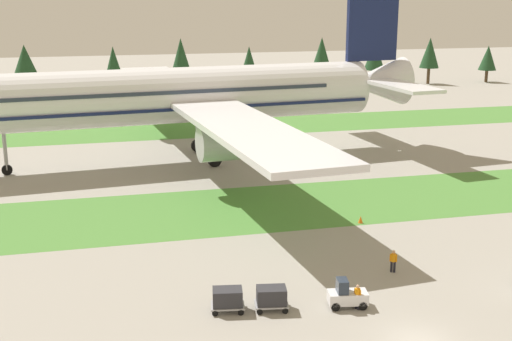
% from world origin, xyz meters
% --- Properties ---
extents(ground_plane, '(400.00, 400.00, 0.00)m').
position_xyz_m(ground_plane, '(0.00, 0.00, 0.00)').
color(ground_plane, gray).
extents(grass_strip_near, '(320.00, 14.57, 0.01)m').
position_xyz_m(grass_strip_near, '(0.00, 27.71, 0.00)').
color(grass_strip_near, '#4C8438').
rests_on(grass_strip_near, ground).
extents(grass_strip_far, '(320.00, 14.57, 0.01)m').
position_xyz_m(grass_strip_far, '(0.00, 68.85, 0.00)').
color(grass_strip_far, '#4C8438').
rests_on(grass_strip_far, ground).
extents(airliner, '(60.08, 74.25, 23.04)m').
position_xyz_m(airliner, '(-7.01, 48.43, 8.26)').
color(airliner, white).
rests_on(airliner, ground).
extents(baggage_tug, '(2.78, 1.70, 1.97)m').
position_xyz_m(baggage_tug, '(-2.52, 5.31, 0.81)').
color(baggage_tug, silver).
rests_on(baggage_tug, ground).
extents(cargo_dolly_lead, '(2.41, 1.84, 1.55)m').
position_xyz_m(cargo_dolly_lead, '(-7.48, 6.12, 0.92)').
color(cargo_dolly_lead, '#A3A3A8').
rests_on(cargo_dolly_lead, ground).
extents(cargo_dolly_second, '(2.41, 1.84, 1.55)m').
position_xyz_m(cargo_dolly_second, '(-10.34, 6.59, 0.92)').
color(cargo_dolly_second, '#A3A3A8').
rests_on(cargo_dolly_second, ground).
extents(ground_crew_marshaller, '(0.36, 0.50, 1.74)m').
position_xyz_m(ground_crew_marshaller, '(-1.95, 4.82, 0.95)').
color(ground_crew_marshaller, black).
rests_on(ground_crew_marshaller, ground).
extents(ground_crew_loader, '(0.50, 0.36, 1.74)m').
position_xyz_m(ground_crew_loader, '(2.98, 9.95, 0.95)').
color(ground_crew_loader, black).
rests_on(ground_crew_loader, ground).
extents(taxiway_marker_0, '(0.44, 0.44, 0.66)m').
position_xyz_m(taxiway_marker_0, '(4.94, 21.05, 0.33)').
color(taxiway_marker_0, orange).
rests_on(taxiway_marker_0, ground).
extents(distant_tree_line, '(178.50, 10.71, 11.65)m').
position_xyz_m(distant_tree_line, '(-8.33, 107.26, 6.73)').
color(distant_tree_line, '#4C3823').
rests_on(distant_tree_line, ground).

